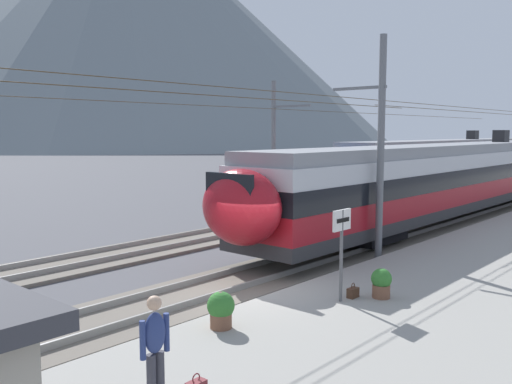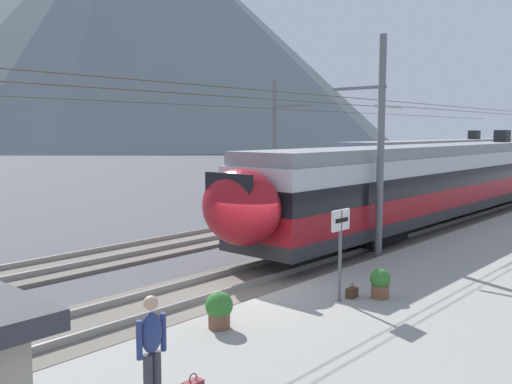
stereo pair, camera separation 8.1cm
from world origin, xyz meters
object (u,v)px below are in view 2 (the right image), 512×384
passenger_walking (152,345)px  handbag_near_sign (352,293)px  train_near_platform (464,175)px  catenary_mast_far_side (277,144)px  potted_plant_platform_edge (380,282)px  potted_plant_by_shelter (219,308)px  train_far_track (449,162)px  catenary_mast_mid (377,145)px  platform_sign (340,234)px

passenger_walking → handbag_near_sign: bearing=5.8°
train_near_platform → handbag_near_sign: bearing=-167.1°
catenary_mast_far_side → potted_plant_platform_edge: 16.52m
train_near_platform → potted_plant_by_shelter: size_ratio=45.64×
train_far_track → potted_plant_by_shelter: (-32.61, -8.67, -1.41)m
catenary_mast_mid → potted_plant_platform_edge: (-4.68, -2.81, -3.22)m
catenary_mast_mid → catenary_mast_far_side: 11.17m
train_far_track → handbag_near_sign: 30.56m
train_far_track → catenary_mast_far_side: catenary_mast_far_side is taller
catenary_mast_far_side → potted_plant_platform_edge: size_ratio=66.91×
passenger_walking → potted_plant_platform_edge: bearing=1.2°
passenger_walking → potted_plant_by_shelter: size_ratio=2.18×
train_near_platform → potted_plant_platform_edge: (-16.60, -4.42, -1.44)m
potted_plant_platform_edge → catenary_mast_mid: bearing=31.0°
catenary_mast_mid → platform_sign: bearing=-158.4°
train_near_platform → passenger_walking: 24.13m
potted_plant_by_shelter → train_near_platform: bearing=8.1°
handbag_near_sign → potted_plant_by_shelter: 3.79m
train_far_track → platform_sign: size_ratio=13.28×
train_near_platform → potted_plant_platform_edge: size_ratio=48.14×
train_far_track → potted_plant_platform_edge: bearing=-160.4°
passenger_walking → potted_plant_by_shelter: passenger_walking is taller
potted_plant_by_shelter → catenary_mast_mid: bearing=8.7°
handbag_near_sign → platform_sign: bearing=170.0°
platform_sign → train_far_track: bearing=18.0°
catenary_mast_far_side → handbag_near_sign: size_ratio=132.25×
train_near_platform → potted_plant_by_shelter: bearing=-171.9°
platform_sign → potted_plant_by_shelter: platform_sign is taller
train_far_track → catenary_mast_mid: 25.00m
train_near_platform → train_far_track: (11.91, 5.71, -0.01)m
train_far_track → potted_plant_platform_edge: train_far_track is taller
handbag_near_sign → catenary_mast_far_side: bearing=46.1°
platform_sign → passenger_walking: (-6.20, -0.76, -0.69)m
catenary_mast_far_side → passenger_walking: (-17.85, -12.32, -2.46)m
handbag_near_sign → potted_plant_by_shelter: (-3.66, 0.93, 0.30)m
catenary_mast_mid → potted_plant_platform_edge: size_ratio=66.91×
platform_sign → potted_plant_by_shelter: 3.54m
train_near_platform → catenary_mast_far_side: bearing=127.0°
train_near_platform → handbag_near_sign: train_near_platform is taller
passenger_walking → potted_plant_platform_edge: (7.08, 0.15, -0.54)m
handbag_near_sign → passenger_walking: bearing=-174.2°
train_near_platform → train_far_track: size_ratio=1.19×
catenary_mast_mid → potted_plant_platform_edge: 6.33m
catenary_mast_far_side → handbag_near_sign: catenary_mast_far_side is taller
train_far_track → passenger_walking: size_ratio=17.51×
potted_plant_platform_edge → potted_plant_by_shelter: size_ratio=0.95×
handbag_near_sign → train_near_platform: bearing=12.9°
catenary_mast_far_side → passenger_walking: size_ratio=29.04×
catenary_mast_far_side → platform_sign: (-11.66, -11.56, -1.77)m
passenger_walking → handbag_near_sign: size_ratio=4.55×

